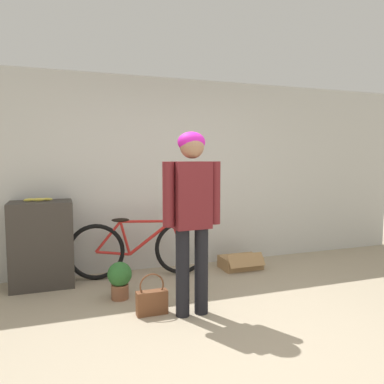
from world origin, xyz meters
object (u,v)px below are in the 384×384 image
Objects in this scene: person at (192,205)px; cardboard_box at (240,262)px; bicycle at (140,248)px; banana at (38,200)px; potted_plant at (120,278)px; handbag at (152,301)px.

cardboard_box is at bearing 42.88° from person.
person is 3.26× the size of cardboard_box.
person reaches higher than bicycle.
potted_plant is at bearing -43.08° from banana.
bicycle is at bearing 61.73° from potted_plant.
bicycle is at bearing 83.80° from handbag.
banana reaches higher than handbag.
handbag is 0.57m from potted_plant.
handbag is (1.06, -1.29, -0.90)m from banana.
bicycle reaches higher than handbag.
potted_plant is at bearing -161.85° from cardboard_box.
banana reaches higher than cardboard_box.
potted_plant is (-1.74, -0.57, 0.14)m from cardboard_box.
bicycle reaches higher than cardboard_box.
potted_plant is (-0.60, 0.64, -0.85)m from person.
person is at bearing -133.33° from cardboard_box.
bicycle is (-0.24, 1.31, -0.71)m from person.
banana is at bearing 129.45° from handbag.
banana is at bearing 136.92° from potted_plant.
person is 5.28× the size of banana.
banana is 0.62× the size of cardboard_box.
person reaches higher than handbag.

